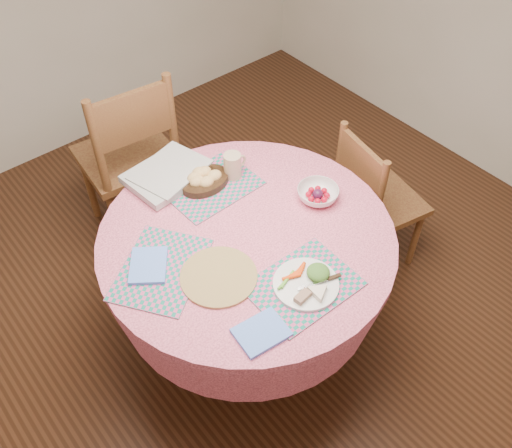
# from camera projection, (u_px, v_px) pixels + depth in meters

# --- Properties ---
(ground) EXTENTS (4.00, 4.00, 0.00)m
(ground) POSITION_uv_depth(u_px,v_px,m) (248.00, 334.00, 2.89)
(ground) COLOR #331C0F
(ground) RESTS_ON ground
(room_envelope) EXTENTS (4.01, 4.01, 2.71)m
(room_envelope) POSITION_uv_depth(u_px,v_px,m) (243.00, 10.00, 1.65)
(room_envelope) COLOR silver
(room_envelope) RESTS_ON ground
(dining_table) EXTENTS (1.24, 1.24, 0.75)m
(dining_table) POSITION_uv_depth(u_px,v_px,m) (247.00, 265.00, 2.49)
(dining_table) COLOR pink
(dining_table) RESTS_ON ground
(chair_right) EXTENTS (0.45, 0.47, 0.86)m
(chair_right) POSITION_uv_depth(u_px,v_px,m) (373.00, 198.00, 2.93)
(chair_right) COLOR brown
(chair_right) RESTS_ON ground
(chair_back) EXTENTS (0.53, 0.51, 1.04)m
(chair_back) POSITION_uv_depth(u_px,v_px,m) (131.00, 155.00, 3.02)
(chair_back) COLOR brown
(chair_back) RESTS_ON ground
(placemat_front) EXTENTS (0.41, 0.31, 0.01)m
(placemat_front) POSITION_uv_depth(u_px,v_px,m) (303.00, 285.00, 2.17)
(placemat_front) COLOR #17816B
(placemat_front) RESTS_ON dining_table
(placemat_left) EXTENTS (0.50, 0.47, 0.01)m
(placemat_left) POSITION_uv_depth(u_px,v_px,m) (161.00, 269.00, 2.22)
(placemat_left) COLOR #17816B
(placemat_left) RESTS_ON dining_table
(placemat_back) EXTENTS (0.41, 0.31, 0.01)m
(placemat_back) POSITION_uv_depth(u_px,v_px,m) (211.00, 186.00, 2.55)
(placemat_back) COLOR #17816B
(placemat_back) RESTS_ON dining_table
(wicker_trivet) EXTENTS (0.30, 0.30, 0.01)m
(wicker_trivet) POSITION_uv_depth(u_px,v_px,m) (219.00, 277.00, 2.19)
(wicker_trivet) COLOR olive
(wicker_trivet) RESTS_ON dining_table
(napkin_near) EXTENTS (0.19, 0.16, 0.01)m
(napkin_near) POSITION_uv_depth(u_px,v_px,m) (261.00, 332.00, 2.02)
(napkin_near) COLOR #6291FC
(napkin_near) RESTS_ON dining_table
(napkin_far) EXTENTS (0.22, 0.23, 0.01)m
(napkin_far) POSITION_uv_depth(u_px,v_px,m) (148.00, 265.00, 2.22)
(napkin_far) COLOR #6291FC
(napkin_far) RESTS_ON placemat_left
(dinner_plate) EXTENTS (0.25, 0.25, 0.05)m
(dinner_plate) POSITION_uv_depth(u_px,v_px,m) (309.00, 283.00, 2.15)
(dinner_plate) COLOR white
(dinner_plate) RESTS_ON placemat_front
(bread_bowl) EXTENTS (0.23, 0.23, 0.08)m
(bread_bowl) POSITION_uv_depth(u_px,v_px,m) (204.00, 179.00, 2.53)
(bread_bowl) COLOR black
(bread_bowl) RESTS_ON placemat_back
(latte_mug) EXTENTS (0.12, 0.08, 0.12)m
(latte_mug) POSITION_uv_depth(u_px,v_px,m) (233.00, 165.00, 2.55)
(latte_mug) COLOR #C9AD8A
(latte_mug) RESTS_ON placemat_back
(fruit_bowl) EXTENTS (0.18, 0.18, 0.06)m
(fruit_bowl) POSITION_uv_depth(u_px,v_px,m) (318.00, 194.00, 2.48)
(fruit_bowl) COLOR white
(fruit_bowl) RESTS_ON dining_table
(newspaper_stack) EXTENTS (0.39, 0.32, 0.04)m
(newspaper_stack) POSITION_uv_depth(u_px,v_px,m) (167.00, 174.00, 2.57)
(newspaper_stack) COLOR silver
(newspaper_stack) RESTS_ON dining_table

